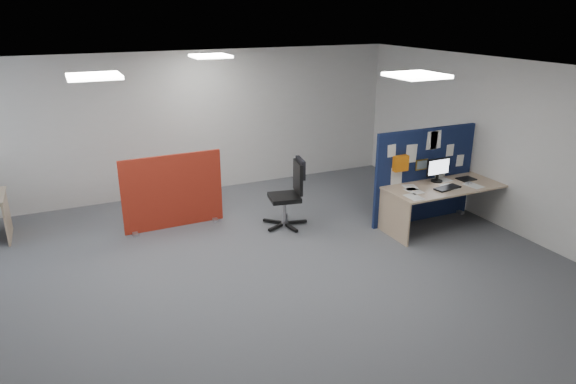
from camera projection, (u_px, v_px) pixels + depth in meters
name	position (u px, v px, depth m)	size (l,w,h in m)	color
floor	(237.00, 271.00, 7.08)	(9.00, 9.00, 0.00)	#53555A
ceiling	(229.00, 72.00, 6.16)	(9.00, 7.00, 0.02)	white
wall_back	(173.00, 125.00, 9.61)	(9.00, 0.02, 2.70)	silver
wall_front	(394.00, 320.00, 3.62)	(9.00, 0.02, 2.70)	silver
wall_right	(495.00, 143.00, 8.37)	(0.02, 7.00, 2.70)	silver
ceiling_lights	(237.00, 68.00, 6.87)	(4.10, 4.10, 0.04)	white
navy_divider	(423.00, 175.00, 8.54)	(1.93, 0.30, 1.59)	#0E1634
main_desk	(442.00, 194.00, 8.37)	(2.00, 0.89, 0.73)	tan
monitor_main	(438.00, 169.00, 8.37)	(0.45, 0.19, 0.39)	black
keyboard	(447.00, 188.00, 8.10)	(0.45, 0.18, 0.03)	black
mouse	(469.00, 183.00, 8.32)	(0.10, 0.06, 0.03)	#A5A4AA
paper_tray	(466.00, 179.00, 8.55)	(0.28, 0.22, 0.01)	black
red_divider	(173.00, 192.00, 8.33)	(1.64, 0.30, 1.23)	maroon
office_chair	(291.00, 189.00, 8.37)	(0.74, 0.73, 1.12)	black
desk_papers	(434.00, 188.00, 8.15)	(1.44, 0.82, 0.00)	white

